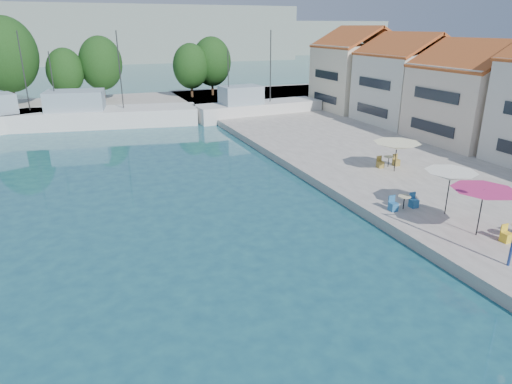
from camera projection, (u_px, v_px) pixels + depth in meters
name	position (u px, v px, depth m)	size (l,w,h in m)	color
quay_right	(477.00, 154.00, 37.52)	(32.00, 92.00, 0.60)	gray
quay_far	(77.00, 107.00, 59.34)	(90.00, 16.00, 0.60)	gray
hill_east	(201.00, 38.00, 172.71)	(140.00, 40.00, 12.00)	gray
building_04	(476.00, 90.00, 39.22)	(9.00, 8.80, 9.20)	beige
building_05	(407.00, 77.00, 46.99)	(8.40, 8.80, 9.70)	silver
building_06	(358.00, 68.00, 54.76)	(9.00, 8.80, 10.20)	beige
trawler_02	(13.00, 119.00, 47.36)	(15.07, 8.89, 10.20)	silver
trawler_03	(101.00, 116.00, 49.38)	(20.03, 8.15, 10.20)	silver
trawler_04	(256.00, 109.00, 53.41)	(15.42, 5.12, 10.20)	silver
tree_04	(7.00, 55.00, 56.29)	(7.35, 7.35, 10.88)	#3F2B19
tree_05	(65.00, 71.00, 59.83)	(4.74, 4.74, 7.01)	#3F2B19
tree_06	(101.00, 63.00, 61.65)	(5.71, 5.71, 8.45)	#3F2B19
tree_07	(191.00, 66.00, 64.18)	(5.01, 5.01, 7.42)	#3F2B19
tree_08	(212.00, 62.00, 65.89)	(5.58, 5.58, 8.26)	#3F2B19
umbrella_pink	(483.00, 195.00, 21.54)	(3.04, 3.04, 2.35)	black
umbrella_white	(450.00, 176.00, 24.00)	(2.70, 2.70, 2.42)	black
umbrella_cream	(397.00, 146.00, 31.36)	(3.23, 3.23, 2.08)	black
cafe_table_02	(404.00, 204.00, 25.32)	(1.82, 0.70, 0.76)	black
cafe_table_03	(388.00, 163.00, 32.97)	(1.82, 0.70, 0.76)	black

